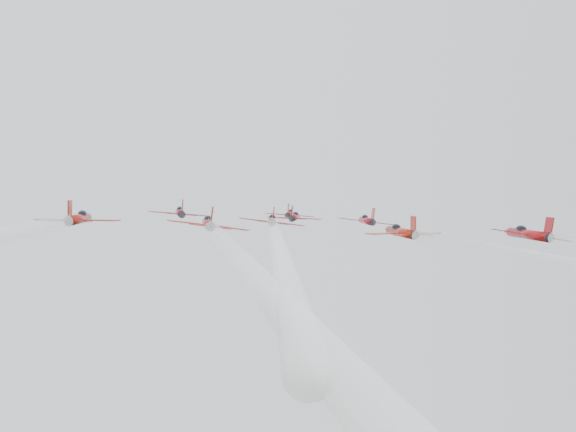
{
  "coord_description": "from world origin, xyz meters",
  "views": [
    {
      "loc": [
        -7.48,
        -97.5,
        97.8
      ],
      "look_at": [
        0.0,
        2.0,
        159.45
      ],
      "focal_mm": 50.0,
      "sensor_mm": 36.0,
      "label": 1
    }
  ],
  "objects": [
    {
      "name": "jet_lead",
      "position": [
        1.81,
        22.8,
        172.77
      ],
      "size": [
        8.75,
        10.98,
        7.71
      ],
      "rotation": [
        0.59,
        0.1,
        -0.09
      ],
      "color": "#9C1E0E"
    },
    {
      "name": "jet_row2_left",
      "position": [
        -16.38,
        10.69,
        164.69
      ],
      "size": [
        9.92,
        12.46,
        8.74
      ],
      "rotation": [
        0.59,
        -0.03,
        0.12
      ],
      "color": "maroon"
    },
    {
      "name": "jet_row2_center",
      "position": [
        1.68,
        10.85,
        164.78
      ],
      "size": [
        8.71,
        10.94,
        7.68
      ],
      "rotation": [
        0.59,
        0.09,
        -0.14
      ],
      "color": "maroon"
    },
    {
      "name": "jet_row2_right",
      "position": [
        12.95,
        8.93,
        163.5
      ],
      "size": [
        9.36,
        11.75,
        8.24
      ],
      "rotation": [
        0.59,
        0.06,
        0.06
      ],
      "color": "#AF1020"
    },
    {
      "name": "jet_center",
      "position": [
        -2.64,
        -39.81,
        130.83
      ],
      "size": [
        8.98,
        81.83,
        55.26
      ],
      "rotation": [
        0.59,
        0.08,
        0.02
      ],
      "color": "maroon"
    },
    {
      "name": "jet_rear_left",
      "position": [
        -10.77,
        -55.32,
        120.46
      ],
      "size": [
        9.67,
        88.11,
        59.51
      ],
      "rotation": [
        0.59,
        0.03,
        0.12
      ],
      "color": "#A1140F"
    },
    {
      "name": "jet_rear_right",
      "position": [
        11.83,
        -54.54,
        120.98
      ],
      "size": [
        9.12,
        83.03,
        56.08
      ],
      "rotation": [
        0.59,
        -0.09,
        0.06
      ],
      "color": "#B02110"
    }
  ]
}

